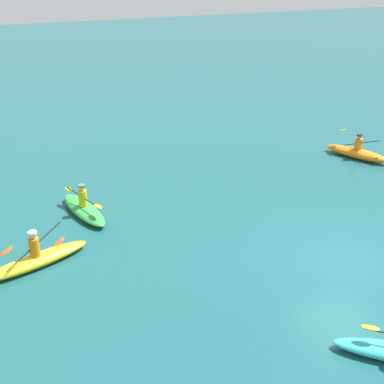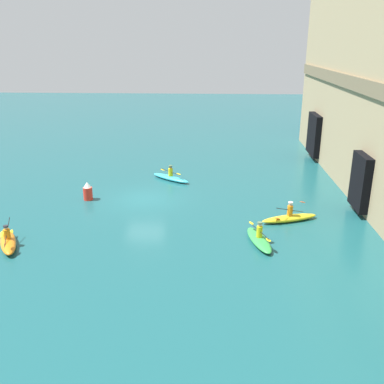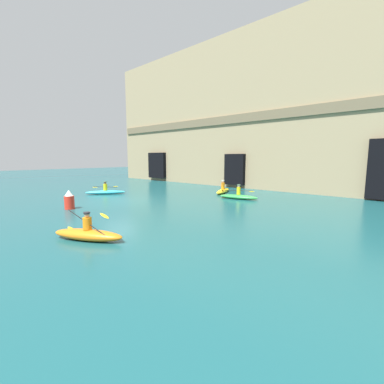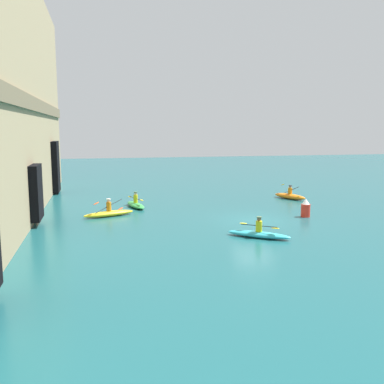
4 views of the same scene
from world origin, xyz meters
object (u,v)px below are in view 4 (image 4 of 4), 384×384
at_px(kayak_orange, 290,196).
at_px(marker_buoy, 306,208).
at_px(kayak_yellow, 109,213).
at_px(kayak_green, 136,204).
at_px(kayak_cyan, 259,234).

xyz_separation_m(kayak_orange, marker_buoy, (-6.87, 2.15, 0.31)).
height_order(kayak_yellow, kayak_orange, kayak_orange).
bearing_deg(marker_buoy, kayak_yellow, 76.91).
relative_size(kayak_yellow, kayak_orange, 1.15).
xyz_separation_m(kayak_yellow, kayak_green, (2.92, -2.02, -0.02)).
bearing_deg(kayak_orange, marker_buoy, -44.55).
bearing_deg(kayak_cyan, kayak_yellow, 172.38).
distance_m(kayak_orange, kayak_green, 12.77).
bearing_deg(marker_buoy, kayak_orange, -17.40).
bearing_deg(kayak_cyan, kayak_orange, 94.16).
bearing_deg(kayak_green, kayak_cyan, 15.45).
height_order(kayak_yellow, kayak_green, kayak_yellow).
bearing_deg(kayak_yellow, kayak_green, 35.57).
bearing_deg(kayak_green, kayak_yellow, -47.78).
distance_m(kayak_yellow, kayak_orange, 15.27).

